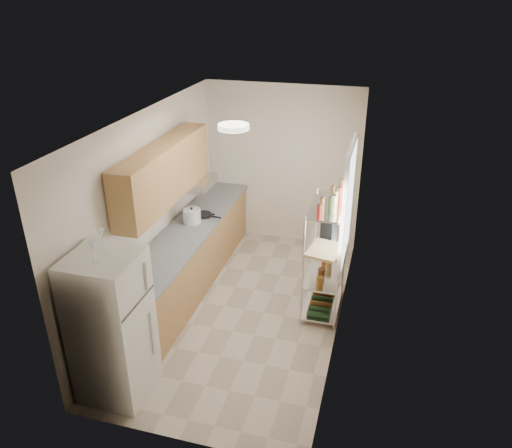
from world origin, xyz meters
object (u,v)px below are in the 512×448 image
(refrigerator, at_px, (112,327))
(frying_pan_large, at_px, (193,216))
(rice_cooker, at_px, (192,216))
(espresso_machine, at_px, (329,223))
(cutting_board, at_px, (325,250))

(refrigerator, bearing_deg, frying_pan_large, 92.73)
(rice_cooker, bearing_deg, frying_pan_large, 108.19)
(refrigerator, relative_size, rice_cooker, 6.57)
(rice_cooker, height_order, espresso_machine, espresso_machine)
(rice_cooker, height_order, cutting_board, rice_cooker)
(rice_cooker, distance_m, cutting_board, 2.03)
(espresso_machine, bearing_deg, cutting_board, -75.90)
(refrigerator, xyz_separation_m, espresso_machine, (1.87, 2.30, 0.33))
(cutting_board, bearing_deg, espresso_machine, 93.11)
(rice_cooker, xyz_separation_m, frying_pan_large, (-0.06, 0.17, -0.08))
(rice_cooker, relative_size, cutting_board, 0.51)
(frying_pan_large, xyz_separation_m, espresso_machine, (1.99, -0.21, 0.23))
(rice_cooker, relative_size, frying_pan_large, 0.89)
(rice_cooker, distance_m, frying_pan_large, 0.19)
(refrigerator, height_order, rice_cooker, refrigerator)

